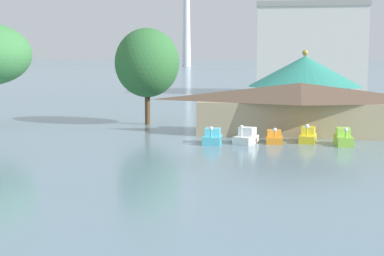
# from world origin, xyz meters

# --- Properties ---
(pedal_boat_cyan) EXTENTS (1.63, 2.72, 1.65)m
(pedal_boat_cyan) POSITION_xyz_m (7.29, 34.48, 0.53)
(pedal_boat_cyan) COLOR #4CB7CC
(pedal_boat_cyan) RESTS_ON ground
(pedal_boat_white) EXTENTS (2.24, 2.82, 1.73)m
(pedal_boat_white) POSITION_xyz_m (10.21, 35.05, 0.55)
(pedal_boat_white) COLOR white
(pedal_boat_white) RESTS_ON ground
(pedal_boat_orange) EXTENTS (1.57, 2.79, 1.45)m
(pedal_boat_orange) POSITION_xyz_m (12.61, 35.98, 0.43)
(pedal_boat_orange) COLOR orange
(pedal_boat_orange) RESTS_ON ground
(pedal_boat_yellow) EXTENTS (1.67, 3.08, 1.74)m
(pedal_boat_yellow) POSITION_xyz_m (15.56, 36.73, 0.53)
(pedal_boat_yellow) COLOR yellow
(pedal_boat_yellow) RESTS_ON ground
(pedal_boat_lime) EXTENTS (1.48, 2.89, 1.64)m
(pedal_boat_lime) POSITION_xyz_m (18.51, 35.57, 0.58)
(pedal_boat_lime) COLOR #8CCC3F
(pedal_boat_lime) RESTS_ON ground
(boathouse) EXTENTS (20.98, 6.84, 5.02)m
(boathouse) POSITION_xyz_m (14.94, 41.53, 2.64)
(boathouse) COLOR tan
(boathouse) RESTS_ON ground
(green_roof_pavilion) EXTENTS (13.06, 13.06, 8.28)m
(green_roof_pavilion) POSITION_xyz_m (15.67, 53.43, 4.40)
(green_roof_pavilion) COLOR #993328
(green_roof_pavilion) RESTS_ON ground
(shoreline_tree_mid) EXTENTS (7.09, 7.09, 10.62)m
(shoreline_tree_mid) POSITION_xyz_m (-1.57, 47.16, 6.81)
(shoreline_tree_mid) COLOR brown
(shoreline_tree_mid) RESTS_ON ground
(background_building_block) EXTENTS (20.44, 16.36, 17.49)m
(background_building_block) POSITION_xyz_m (18.13, 101.52, 8.76)
(background_building_block) COLOR silver
(background_building_block) RESTS_ON ground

